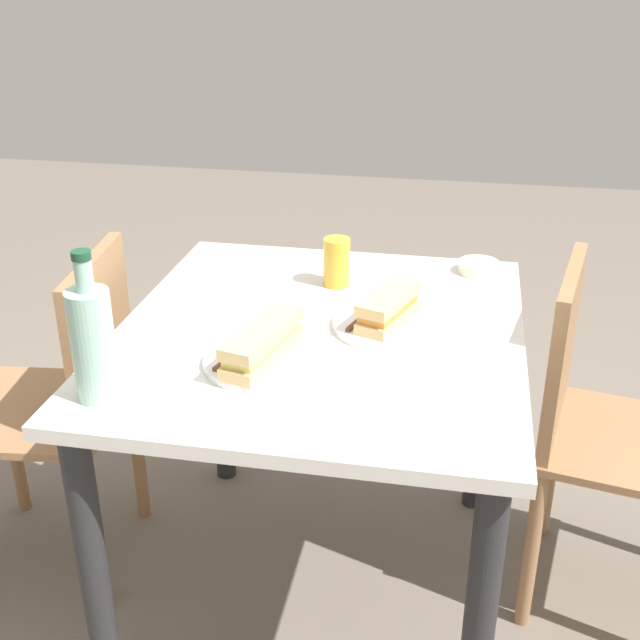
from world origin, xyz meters
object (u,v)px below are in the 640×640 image
Objects in this scene: knife_near at (363,317)px; olive_bowl at (479,267)px; chair_far at (68,397)px; chair_near at (597,421)px; plate_far at (263,361)px; dining_table at (320,377)px; beer_glass at (337,262)px; water_bottle at (93,342)px; baguette_sandwich_far at (263,343)px; knife_far at (236,354)px; baguette_sandwich_near at (388,308)px; plate_near at (388,325)px.

olive_bowl is (0.36, -0.25, -0.00)m from knife_near.
olive_bowl is (0.39, -0.97, 0.27)m from chair_far.
plate_far is at bearing 114.34° from chair_near.
chair_near reaches higher than plate_far.
beer_glass is (0.25, 0.01, 0.18)m from dining_table.
water_bottle reaches higher than chair_far.
water_bottle is at bearing 136.27° from dining_table.
knife_near is at bearing -37.92° from baguette_sandwich_far.
chair_near is at bearing -67.33° from knife_far.
olive_bowl is at bearing -39.22° from knife_far.
chair_far is at bearing 91.43° from baguette_sandwich_near.
chair_near is 3.57× the size of plate_near.
plate_near is 0.64m from water_bottle.
beer_glass is (0.22, 0.15, 0.01)m from baguette_sandwich_near.
knife_far is at bearing 112.67° from chair_near.
olive_bowl is at bearing -35.67° from baguette_sandwich_far.
chair_far is at bearing 68.94° from knife_far.
knife_near is (0.03, -0.73, 0.27)m from chair_far.
chair_far reaches higher than knife_far.
chair_far is 0.60m from knife_far.
dining_table is 3.37× the size of water_bottle.
plate_near is 0.42m from olive_bowl.
dining_table is 9.42× the size of olive_bowl.
plate_near reaches higher than dining_table.
chair_far is 0.64m from plate_far.
beer_glass is at bearing -9.79° from plate_far.
beer_glass is 0.38m from olive_bowl.
water_bottle is (-0.39, 0.49, 0.11)m from plate_near.
chair_far is at bearing 111.77° from olive_bowl.
plate_near is 1.38× the size of knife_near.
beer_glass reaches higher than dining_table.
knife_far is (0.00, 0.06, 0.01)m from plate_far.
baguette_sandwich_near reaches higher than plate_near.
chair_near is 0.59m from baguette_sandwich_near.
plate_near is 0.31m from baguette_sandwich_far.
water_bottle is (-0.18, 0.27, 0.07)m from baguette_sandwich_far.
knife_far is (-0.19, -0.50, 0.27)m from chair_far.
water_bottle is at bearing 123.89° from baguette_sandwich_far.
chair_far is (0.01, 0.64, -0.13)m from dining_table.
water_bottle reaches higher than knife_near.
dining_table is at bearing -178.67° from beer_glass.
dining_table is 3.91× the size of baguette_sandwich_far.
chair_far is 3.57× the size of plate_far.
baguette_sandwich_far is (0.00, 0.00, 0.04)m from plate_far.
baguette_sandwich_far is 2.08× the size of beer_glass.
water_bottle is at bearing 128.51° from baguette_sandwich_near.
chair_near is 1.17m from water_bottle.
plate_far is 0.97× the size of baguette_sandwich_far.
beer_glass reaches higher than plate_near.
chair_far is 8.33× the size of olive_bowl.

